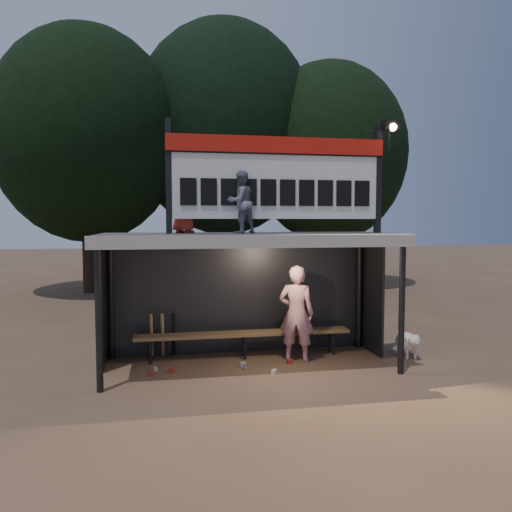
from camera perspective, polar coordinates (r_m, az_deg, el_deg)
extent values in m
plane|color=brown|center=(8.93, -0.80, -12.45)|extent=(80.00, 80.00, 0.00)
imported|color=white|center=(9.07, 4.63, -6.55)|extent=(0.74, 0.61, 1.74)
imported|color=slate|center=(8.45, -1.75, 6.15)|extent=(0.64, 0.59, 1.05)
imported|color=#B52C1B|center=(8.71, -8.24, 5.99)|extent=(0.60, 0.57, 1.04)
cube|color=#3D3D40|center=(8.57, -0.82, 2.20)|extent=(5.00, 2.00, 0.12)
cube|color=beige|center=(7.57, 0.50, 1.66)|extent=(5.10, 0.06, 0.20)
cylinder|color=black|center=(7.73, -17.54, -6.84)|extent=(0.10, 0.10, 2.20)
cylinder|color=black|center=(8.59, 16.32, -5.73)|extent=(0.10, 0.10, 2.20)
cylinder|color=black|center=(9.50, -16.25, -4.82)|extent=(0.10, 0.10, 2.20)
cylinder|color=black|center=(10.21, 11.72, -4.13)|extent=(0.10, 0.10, 2.20)
cube|color=black|center=(9.66, -1.83, -4.51)|extent=(5.00, 0.04, 2.20)
cube|color=black|center=(9.11, -17.12, -5.20)|extent=(0.04, 1.00, 2.20)
cube|color=black|center=(9.89, 13.15, -4.42)|extent=(0.04, 1.00, 2.20)
cylinder|color=black|center=(9.56, -1.84, 1.73)|extent=(5.00, 0.06, 0.06)
cube|color=black|center=(8.47, -9.97, 8.96)|extent=(0.10, 0.10, 1.90)
cube|color=black|center=(9.29, 13.76, 8.46)|extent=(0.10, 0.10, 1.90)
cube|color=white|center=(8.70, 2.46, 8.88)|extent=(3.80, 0.08, 1.40)
cube|color=red|center=(8.72, 2.55, 12.58)|extent=(3.80, 0.04, 0.28)
cube|color=black|center=(8.69, 2.55, 11.61)|extent=(3.80, 0.02, 0.03)
cube|color=black|center=(8.42, -7.75, 7.31)|extent=(0.27, 0.03, 0.45)
cube|color=black|center=(8.44, -5.42, 7.32)|extent=(0.27, 0.03, 0.45)
cube|color=black|center=(8.48, -3.12, 7.31)|extent=(0.27, 0.03, 0.45)
cube|color=black|center=(8.53, -0.83, 7.30)|extent=(0.27, 0.03, 0.45)
cube|color=black|center=(8.60, 1.42, 7.27)|extent=(0.27, 0.03, 0.45)
cube|color=black|center=(8.67, 3.63, 7.24)|extent=(0.27, 0.03, 0.45)
cube|color=black|center=(8.76, 5.81, 7.19)|extent=(0.27, 0.03, 0.45)
cube|color=black|center=(8.86, 7.93, 7.14)|extent=(0.27, 0.03, 0.45)
cube|color=black|center=(8.98, 10.00, 7.07)|extent=(0.27, 0.03, 0.45)
cube|color=black|center=(9.10, 12.02, 7.00)|extent=(0.27, 0.03, 0.45)
cylinder|color=black|center=(9.38, 13.57, 13.66)|extent=(0.50, 0.04, 0.04)
cylinder|color=black|center=(9.46, 14.97, 12.63)|extent=(0.04, 0.04, 0.30)
cube|color=black|center=(9.46, 15.13, 14.17)|extent=(0.30, 0.22, 0.18)
sphere|color=#FFD88C|center=(9.37, 15.37, 14.01)|extent=(0.14, 0.14, 0.14)
cube|color=olive|center=(9.34, -1.39, -8.86)|extent=(4.00, 0.35, 0.06)
cylinder|color=black|center=(9.17, -12.00, -10.64)|extent=(0.05, 0.05, 0.45)
cylinder|color=black|center=(9.40, -11.96, -10.28)|extent=(0.05, 0.05, 0.45)
cylinder|color=black|center=(9.28, -1.27, -10.37)|extent=(0.05, 0.05, 0.45)
cylinder|color=black|center=(9.51, -1.51, -10.02)|extent=(0.05, 0.05, 0.45)
cylinder|color=black|center=(9.70, 8.84, -9.79)|extent=(0.05, 0.05, 0.45)
cylinder|color=black|center=(9.92, 8.37, -9.48)|extent=(0.05, 0.05, 0.45)
cylinder|color=black|center=(18.63, -18.50, 1.77)|extent=(0.50, 0.50, 3.74)
ellipsoid|color=black|center=(18.85, -18.75, 12.93)|extent=(6.46, 6.46, 7.48)
cylinder|color=black|center=(20.10, -3.63, 2.74)|extent=(0.50, 0.50, 4.18)
ellipsoid|color=black|center=(20.42, -3.68, 14.28)|extent=(7.22, 7.22, 8.36)
cylinder|color=black|center=(20.03, 8.17, 1.76)|extent=(0.50, 0.50, 3.52)
ellipsoid|color=black|center=(20.19, 8.27, 11.56)|extent=(6.08, 6.08, 7.04)
ellipsoid|color=silver|center=(9.88, 16.85, -9.39)|extent=(0.36, 0.58, 0.36)
sphere|color=white|center=(9.62, 17.64, -9.22)|extent=(0.22, 0.22, 0.22)
cone|color=beige|center=(9.54, 17.93, -9.46)|extent=(0.10, 0.10, 0.10)
cone|color=beige|center=(9.56, 17.45, -8.69)|extent=(0.06, 0.06, 0.07)
cone|color=beige|center=(9.61, 17.98, -8.64)|extent=(0.06, 0.06, 0.07)
cylinder|color=beige|center=(9.73, 16.90, -10.69)|extent=(0.05, 0.05, 0.18)
cylinder|color=beige|center=(9.81, 17.75, -10.59)|extent=(0.05, 0.05, 0.18)
cylinder|color=beige|center=(10.04, 15.94, -10.21)|extent=(0.05, 0.05, 0.18)
cylinder|color=#EDE4CD|center=(10.11, 16.76, -10.13)|extent=(0.05, 0.05, 0.18)
cylinder|color=beige|center=(10.13, 16.07, -8.64)|extent=(0.04, 0.16, 0.14)
cylinder|color=olive|center=(9.50, -11.85, -8.85)|extent=(0.08, 0.27, 0.84)
cylinder|color=#9D7A49|center=(9.50, -10.63, -8.84)|extent=(0.08, 0.30, 0.83)
cylinder|color=black|center=(9.50, -9.41, -8.82)|extent=(0.07, 0.32, 0.83)
cube|color=#AB291D|center=(8.66, -9.60, -12.77)|extent=(0.12, 0.11, 0.08)
cylinder|color=#A9AAAE|center=(8.75, -1.24, -12.57)|extent=(0.07, 0.12, 0.07)
cube|color=beige|center=(8.47, 2.10, -13.09)|extent=(0.12, 0.12, 0.08)
cylinder|color=#B6321F|center=(8.61, -11.71, -12.93)|extent=(0.09, 0.13, 0.07)
cube|color=#B1B0B6|center=(8.86, -1.55, -12.31)|extent=(0.12, 0.11, 0.08)
cylinder|color=beige|center=(8.81, -11.41, -12.53)|extent=(0.09, 0.13, 0.07)
cube|color=#AD2D1D|center=(9.08, 3.90, -11.92)|extent=(0.11, 0.08, 0.08)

